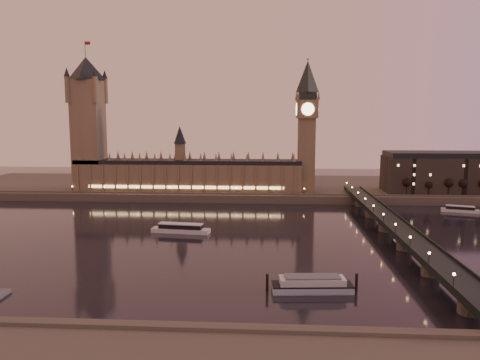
# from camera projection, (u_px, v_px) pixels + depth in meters

# --- Properties ---
(ground) EXTENTS (700.00, 700.00, 0.00)m
(ground) POSITION_uv_depth(u_px,v_px,m) (222.00, 237.00, 255.03)
(ground) COLOR black
(ground) RESTS_ON ground
(far_embankment) EXTENTS (560.00, 130.00, 6.00)m
(far_embankment) POSITION_uv_depth(u_px,v_px,m) (275.00, 187.00, 415.95)
(far_embankment) COLOR #423D35
(far_embankment) RESTS_ON ground
(palace_of_westminster) EXTENTS (180.00, 26.62, 52.00)m
(palace_of_westminster) POSITION_uv_depth(u_px,v_px,m) (188.00, 172.00, 374.36)
(palace_of_westminster) COLOR brown
(palace_of_westminster) RESTS_ON ground
(victoria_tower) EXTENTS (31.68, 31.68, 118.00)m
(victoria_tower) POSITION_uv_depth(u_px,v_px,m) (88.00, 116.00, 373.56)
(victoria_tower) COLOR brown
(victoria_tower) RESTS_ON ground
(big_ben) EXTENTS (17.68, 17.68, 104.00)m
(big_ben) POSITION_uv_depth(u_px,v_px,m) (307.00, 118.00, 362.82)
(big_ben) COLOR brown
(big_ben) RESTS_ON ground
(westminster_bridge) EXTENTS (13.20, 260.00, 15.30)m
(westminster_bridge) POSITION_uv_depth(u_px,v_px,m) (394.00, 230.00, 248.52)
(westminster_bridge) COLOR black
(westminster_bridge) RESTS_ON ground
(bare_tree_0) EXTENTS (5.78, 5.78, 11.76)m
(bare_tree_0) POSITION_uv_depth(u_px,v_px,m) (408.00, 184.00, 352.69)
(bare_tree_0) COLOR black
(bare_tree_0) RESTS_ON ground
(bare_tree_1) EXTENTS (5.78, 5.78, 11.76)m
(bare_tree_1) POSITION_uv_depth(u_px,v_px,m) (427.00, 184.00, 351.81)
(bare_tree_1) COLOR black
(bare_tree_1) RESTS_ON ground
(bare_tree_2) EXTENTS (5.78, 5.78, 11.76)m
(bare_tree_2) POSITION_uv_depth(u_px,v_px,m) (446.00, 184.00, 350.93)
(bare_tree_2) COLOR black
(bare_tree_2) RESTS_ON ground
(bare_tree_3) EXTENTS (5.78, 5.78, 11.76)m
(bare_tree_3) POSITION_uv_depth(u_px,v_px,m) (465.00, 185.00, 350.05)
(bare_tree_3) COLOR black
(bare_tree_3) RESTS_ON ground
(cruise_boat_a) EXTENTS (33.74, 11.18, 5.30)m
(cruise_boat_a) POSITION_uv_depth(u_px,v_px,m) (181.00, 229.00, 264.31)
(cruise_boat_a) COLOR silver
(cruise_boat_a) RESTS_ON ground
(cruise_boat_b) EXTENTS (24.83, 12.88, 4.45)m
(cruise_boat_b) POSITION_uv_depth(u_px,v_px,m) (460.00, 209.00, 321.65)
(cruise_boat_b) COLOR silver
(cruise_boat_b) RESTS_ON ground
(moored_barge) EXTENTS (34.63, 10.78, 6.37)m
(moored_barge) POSITION_uv_depth(u_px,v_px,m) (312.00, 284.00, 174.87)
(moored_barge) COLOR #9CB2C6
(moored_barge) RESTS_ON ground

